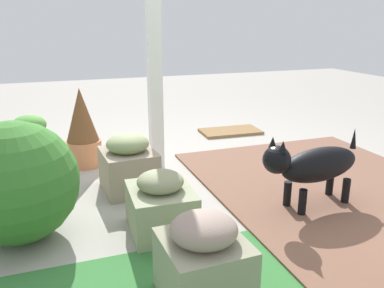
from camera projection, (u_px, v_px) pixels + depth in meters
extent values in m
plane|color=#9D988E|center=(209.00, 172.00, 3.39)|extent=(12.00, 12.00, 0.00)
cube|color=brown|center=(337.00, 191.00, 2.99)|extent=(1.80, 2.40, 0.02)
cube|color=white|center=(154.00, 40.00, 3.19)|extent=(0.11, 0.11, 2.16)
cube|color=gray|center=(129.00, 171.00, 2.99)|extent=(0.40, 0.45, 0.31)
ellipsoid|color=#828F5E|center=(128.00, 144.00, 2.92)|extent=(0.31, 0.31, 0.14)
cube|color=gray|center=(161.00, 210.00, 2.40)|extent=(0.39, 0.45, 0.27)
ellipsoid|color=gray|center=(160.00, 182.00, 2.35)|extent=(0.28, 0.28, 0.13)
cube|color=gray|center=(203.00, 270.00, 1.79)|extent=(0.38, 0.40, 0.31)
ellipsoid|color=gray|center=(204.00, 229.00, 1.73)|extent=(0.30, 0.30, 0.14)
sphere|color=#38752B|center=(16.00, 182.00, 2.26)|extent=(0.70, 0.70, 0.70)
cylinder|color=#B16143|center=(32.00, 148.00, 3.61)|extent=(0.21, 0.21, 0.26)
ellipsoid|color=#54983E|center=(29.00, 125.00, 3.54)|extent=(0.30, 0.30, 0.18)
cylinder|color=#C3754D|center=(84.00, 153.00, 3.52)|extent=(0.31, 0.31, 0.23)
cone|color=brown|center=(81.00, 115.00, 3.42)|extent=(0.28, 0.28, 0.46)
ellipsoid|color=black|center=(320.00, 164.00, 2.68)|extent=(0.65, 0.29, 0.23)
sphere|color=black|center=(277.00, 160.00, 2.49)|extent=(0.18, 0.18, 0.18)
cone|color=black|center=(283.00, 147.00, 2.42)|extent=(0.05, 0.05, 0.07)
cone|color=black|center=(273.00, 142.00, 2.50)|extent=(0.05, 0.05, 0.07)
cylinder|color=black|center=(302.00, 203.00, 2.59)|extent=(0.05, 0.05, 0.19)
cylinder|color=black|center=(287.00, 195.00, 2.72)|extent=(0.05, 0.05, 0.19)
cylinder|color=black|center=(346.00, 192.00, 2.76)|extent=(0.05, 0.05, 0.19)
cylinder|color=black|center=(330.00, 184.00, 2.89)|extent=(0.05, 0.05, 0.19)
cone|color=black|center=(354.00, 138.00, 2.77)|extent=(0.04, 0.04, 0.15)
cube|color=olive|center=(230.00, 131.00, 4.57)|extent=(0.69, 0.40, 0.03)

